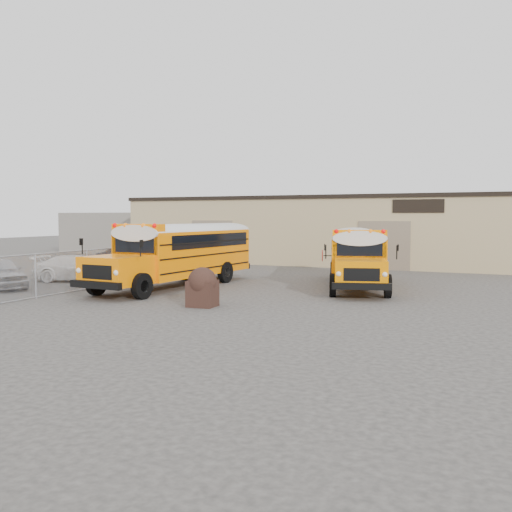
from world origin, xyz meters
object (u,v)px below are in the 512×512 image
at_px(tarp_bundle, 202,286).
at_px(car_white, 80,268).
at_px(school_bus_right, 353,246).
at_px(car_dark, 142,259).
at_px(school_bus_left, 244,244).

bearing_deg(tarp_bundle, car_white, 155.67).
relative_size(school_bus_right, tarp_bundle, 6.67).
bearing_deg(car_white, school_bus_right, -66.24).
relative_size(school_bus_right, car_dark, 1.94).
distance_m(school_bus_left, car_dark, 6.14).
bearing_deg(car_dark, school_bus_right, -78.73).
height_order(school_bus_right, car_dark, school_bus_right).
relative_size(school_bus_right, car_white, 2.12).
bearing_deg(car_white, tarp_bundle, -130.33).
height_order(school_bus_left, school_bus_right, school_bus_left).
height_order(school_bus_left, car_white, school_bus_left).
relative_size(tarp_bundle, car_dark, 0.29).
xyz_separation_m(school_bus_left, tarp_bundle, (3.73, -11.12, -1.00)).
height_order(school_bus_right, tarp_bundle, school_bus_right).
bearing_deg(car_dark, car_white, 167.24).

